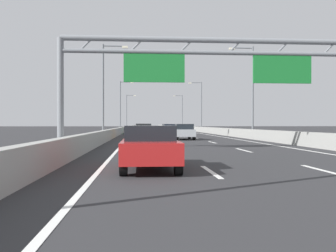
% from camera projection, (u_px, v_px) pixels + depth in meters
% --- Properties ---
extents(ground_plane, '(260.00, 260.00, 0.00)m').
position_uv_depth(ground_plane, '(155.00, 129.00, 98.76)').
color(ground_plane, '#2D2D30').
extents(lane_dash_left_1, '(0.16, 3.00, 0.01)m').
position_uv_depth(lane_dash_left_1, '(211.00, 172.00, 11.37)').
color(lane_dash_left_1, white).
rests_on(lane_dash_left_1, ground_plane).
extents(lane_dash_left_2, '(0.16, 3.00, 0.01)m').
position_uv_depth(lane_dash_left_2, '(180.00, 151.00, 20.35)').
color(lane_dash_left_2, white).
rests_on(lane_dash_left_2, ground_plane).
extents(lane_dash_left_3, '(0.16, 3.00, 0.01)m').
position_uv_depth(lane_dash_left_3, '(168.00, 142.00, 29.32)').
color(lane_dash_left_3, white).
rests_on(lane_dash_left_3, ground_plane).
extents(lane_dash_left_4, '(0.16, 3.00, 0.01)m').
position_uv_depth(lane_dash_left_4, '(161.00, 138.00, 38.30)').
color(lane_dash_left_4, white).
rests_on(lane_dash_left_4, ground_plane).
extents(lane_dash_left_5, '(0.16, 3.00, 0.01)m').
position_uv_depth(lane_dash_left_5, '(157.00, 135.00, 47.27)').
color(lane_dash_left_5, white).
rests_on(lane_dash_left_5, ground_plane).
extents(lane_dash_left_6, '(0.16, 3.00, 0.01)m').
position_uv_depth(lane_dash_left_6, '(154.00, 134.00, 56.25)').
color(lane_dash_left_6, white).
rests_on(lane_dash_left_6, ground_plane).
extents(lane_dash_left_7, '(0.16, 3.00, 0.01)m').
position_uv_depth(lane_dash_left_7, '(152.00, 132.00, 65.22)').
color(lane_dash_left_7, white).
rests_on(lane_dash_left_7, ground_plane).
extents(lane_dash_left_8, '(0.16, 3.00, 0.01)m').
position_uv_depth(lane_dash_left_8, '(151.00, 131.00, 74.20)').
color(lane_dash_left_8, white).
rests_on(lane_dash_left_8, ground_plane).
extents(lane_dash_left_9, '(0.16, 3.00, 0.01)m').
position_uv_depth(lane_dash_left_9, '(150.00, 130.00, 83.17)').
color(lane_dash_left_9, white).
rests_on(lane_dash_left_9, ground_plane).
extents(lane_dash_left_10, '(0.16, 3.00, 0.01)m').
position_uv_depth(lane_dash_left_10, '(149.00, 130.00, 92.14)').
color(lane_dash_left_10, white).
rests_on(lane_dash_left_10, ground_plane).
extents(lane_dash_left_11, '(0.16, 3.00, 0.01)m').
position_uv_depth(lane_dash_left_11, '(148.00, 129.00, 101.12)').
color(lane_dash_left_11, white).
rests_on(lane_dash_left_11, ground_plane).
extents(lane_dash_left_12, '(0.16, 3.00, 0.01)m').
position_uv_depth(lane_dash_left_12, '(147.00, 129.00, 110.09)').
color(lane_dash_left_12, white).
rests_on(lane_dash_left_12, ground_plane).
extents(lane_dash_left_13, '(0.16, 3.00, 0.01)m').
position_uv_depth(lane_dash_left_13, '(147.00, 128.00, 119.07)').
color(lane_dash_left_13, white).
rests_on(lane_dash_left_13, ground_plane).
extents(lane_dash_left_14, '(0.16, 3.00, 0.01)m').
position_uv_depth(lane_dash_left_14, '(146.00, 128.00, 128.04)').
color(lane_dash_left_14, white).
rests_on(lane_dash_left_14, ground_plane).
extents(lane_dash_left_15, '(0.16, 3.00, 0.01)m').
position_uv_depth(lane_dash_left_15, '(146.00, 128.00, 137.02)').
color(lane_dash_left_15, white).
rests_on(lane_dash_left_15, ground_plane).
extents(lane_dash_left_16, '(0.16, 3.00, 0.01)m').
position_uv_depth(lane_dash_left_16, '(146.00, 128.00, 145.99)').
color(lane_dash_left_16, white).
rests_on(lane_dash_left_16, ground_plane).
extents(lane_dash_left_17, '(0.16, 3.00, 0.01)m').
position_uv_depth(lane_dash_left_17, '(145.00, 127.00, 154.97)').
color(lane_dash_left_17, white).
rests_on(lane_dash_left_17, ground_plane).
extents(lane_dash_right_1, '(0.16, 3.00, 0.01)m').
position_uv_depth(lane_dash_right_1, '(324.00, 171.00, 11.64)').
color(lane_dash_right_1, white).
rests_on(lane_dash_right_1, ground_plane).
extents(lane_dash_right_2, '(0.16, 3.00, 0.01)m').
position_uv_depth(lane_dash_right_2, '(244.00, 150.00, 20.62)').
color(lane_dash_right_2, white).
rests_on(lane_dash_right_2, ground_plane).
extents(lane_dash_right_3, '(0.16, 3.00, 0.01)m').
position_uv_depth(lane_dash_right_3, '(212.00, 142.00, 29.59)').
color(lane_dash_right_3, white).
rests_on(lane_dash_right_3, ground_plane).
extents(lane_dash_right_4, '(0.16, 3.00, 0.01)m').
position_uv_depth(lane_dash_right_4, '(196.00, 138.00, 38.57)').
color(lane_dash_right_4, white).
rests_on(lane_dash_right_4, ground_plane).
extents(lane_dash_right_5, '(0.16, 3.00, 0.01)m').
position_uv_depth(lane_dash_right_5, '(185.00, 135.00, 47.54)').
color(lane_dash_right_5, white).
rests_on(lane_dash_right_5, ground_plane).
extents(lane_dash_right_6, '(0.16, 3.00, 0.01)m').
position_uv_depth(lane_dash_right_6, '(178.00, 133.00, 56.52)').
color(lane_dash_right_6, white).
rests_on(lane_dash_right_6, ground_plane).
extents(lane_dash_right_7, '(0.16, 3.00, 0.01)m').
position_uv_depth(lane_dash_right_7, '(173.00, 132.00, 65.49)').
color(lane_dash_right_7, white).
rests_on(lane_dash_right_7, ground_plane).
extents(lane_dash_right_8, '(0.16, 3.00, 0.01)m').
position_uv_depth(lane_dash_right_8, '(169.00, 131.00, 74.47)').
color(lane_dash_right_8, white).
rests_on(lane_dash_right_8, ground_plane).
extents(lane_dash_right_9, '(0.16, 3.00, 0.01)m').
position_uv_depth(lane_dash_right_9, '(166.00, 130.00, 83.44)').
color(lane_dash_right_9, white).
rests_on(lane_dash_right_9, ground_plane).
extents(lane_dash_right_10, '(0.16, 3.00, 0.01)m').
position_uv_depth(lane_dash_right_10, '(163.00, 130.00, 92.41)').
color(lane_dash_right_10, white).
rests_on(lane_dash_right_10, ground_plane).
extents(lane_dash_right_11, '(0.16, 3.00, 0.01)m').
position_uv_depth(lane_dash_right_11, '(161.00, 129.00, 101.39)').
color(lane_dash_right_11, white).
rests_on(lane_dash_right_11, ground_plane).
extents(lane_dash_right_12, '(0.16, 3.00, 0.01)m').
position_uv_depth(lane_dash_right_12, '(160.00, 129.00, 110.36)').
color(lane_dash_right_12, white).
rests_on(lane_dash_right_12, ground_plane).
extents(lane_dash_right_13, '(0.16, 3.00, 0.01)m').
position_uv_depth(lane_dash_right_13, '(158.00, 128.00, 119.34)').
color(lane_dash_right_13, white).
rests_on(lane_dash_right_13, ground_plane).
extents(lane_dash_right_14, '(0.16, 3.00, 0.01)m').
position_uv_depth(lane_dash_right_14, '(157.00, 128.00, 128.31)').
color(lane_dash_right_14, white).
rests_on(lane_dash_right_14, ground_plane).
extents(lane_dash_right_15, '(0.16, 3.00, 0.01)m').
position_uv_depth(lane_dash_right_15, '(156.00, 128.00, 137.29)').
color(lane_dash_right_15, white).
rests_on(lane_dash_right_15, ground_plane).
extents(lane_dash_right_16, '(0.16, 3.00, 0.01)m').
position_uv_depth(lane_dash_right_16, '(155.00, 128.00, 146.26)').
color(lane_dash_right_16, white).
rests_on(lane_dash_right_16, ground_plane).
extents(lane_dash_right_17, '(0.16, 3.00, 0.01)m').
position_uv_depth(lane_dash_right_17, '(154.00, 127.00, 155.24)').
color(lane_dash_right_17, white).
rests_on(lane_dash_right_17, ground_plane).
extents(edge_line_left, '(0.16, 176.00, 0.01)m').
position_uv_depth(edge_line_left, '(135.00, 130.00, 86.40)').
color(edge_line_left, white).
rests_on(edge_line_left, ground_plane).
extents(edge_line_right, '(0.16, 176.00, 0.01)m').
position_uv_depth(edge_line_right, '(179.00, 130.00, 87.19)').
color(edge_line_right, white).
rests_on(edge_line_right, ground_plane).
extents(barrier_left, '(0.45, 220.00, 0.95)m').
position_uv_depth(barrier_left, '(130.00, 127.00, 108.21)').
color(barrier_left, '#9E9E99').
rests_on(barrier_left, ground_plane).
extents(barrier_right, '(0.45, 220.00, 0.95)m').
position_uv_depth(barrier_right, '(177.00, 127.00, 109.25)').
color(barrier_right, '#9E9E99').
rests_on(barrier_right, ground_plane).
extents(sign_gantry, '(17.01, 0.36, 6.36)m').
position_uv_depth(sign_gantry, '(213.00, 64.00, 20.87)').
color(sign_gantry, gray).
rests_on(sign_gantry, ground_plane).
extents(streetlamp_left_mid, '(2.58, 0.28, 9.50)m').
position_uv_depth(streetlamp_left_mid, '(105.00, 85.00, 37.29)').
color(streetlamp_left_mid, slate).
rests_on(streetlamp_left_mid, ground_plane).
extents(streetlamp_right_mid, '(2.58, 0.28, 9.50)m').
position_uv_depth(streetlamp_right_mid, '(250.00, 86.00, 38.42)').
color(streetlamp_right_mid, slate).
rests_on(streetlamp_right_mid, ground_plane).
extents(streetlamp_left_far, '(2.58, 0.28, 9.50)m').
position_uv_depth(streetlamp_left_far, '(122.00, 103.00, 69.53)').
color(streetlamp_left_far, slate).
rests_on(streetlamp_left_far, ground_plane).
extents(streetlamp_right_far, '(2.58, 0.28, 9.50)m').
position_uv_depth(streetlamp_right_far, '(200.00, 103.00, 70.65)').
color(streetlamp_right_far, slate).
rests_on(streetlamp_right_far, ground_plane).
extents(streetlamp_left_distant, '(2.58, 0.28, 9.50)m').
position_uv_depth(streetlamp_left_distant, '(127.00, 110.00, 101.77)').
color(streetlamp_left_distant, slate).
rests_on(streetlamp_left_distant, ground_plane).
extents(streetlamp_right_distant, '(2.58, 0.28, 9.50)m').
position_uv_depth(streetlamp_right_distant, '(181.00, 110.00, 102.89)').
color(streetlamp_right_distant, slate).
rests_on(streetlamp_right_distant, ground_plane).
extents(red_car, '(1.78, 4.48, 1.42)m').
position_uv_depth(red_car, '(150.00, 146.00, 12.18)').
color(red_car, red).
rests_on(red_car, ground_plane).
extents(green_car, '(1.77, 4.58, 1.41)m').
position_uv_depth(green_car, '(141.00, 129.00, 57.94)').
color(green_car, '#1E7A38').
rests_on(green_car, ground_plane).
extents(orange_car, '(1.73, 4.21, 1.50)m').
position_uv_depth(orange_car, '(144.00, 131.00, 38.09)').
color(orange_car, orange).
rests_on(orange_car, ground_plane).
extents(black_car, '(1.76, 4.39, 1.47)m').
position_uv_depth(black_car, '(165.00, 126.00, 113.70)').
color(black_car, black).
rests_on(black_car, ground_plane).
extents(blue_car, '(1.83, 4.60, 1.46)m').
position_uv_depth(blue_car, '(170.00, 130.00, 48.18)').
color(blue_car, '#2347AD').
rests_on(blue_car, ground_plane).
extents(silver_car, '(1.76, 4.33, 1.47)m').
position_uv_depth(silver_car, '(184.00, 132.00, 34.81)').
color(silver_car, '#A8ADB2').
rests_on(silver_car, ground_plane).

